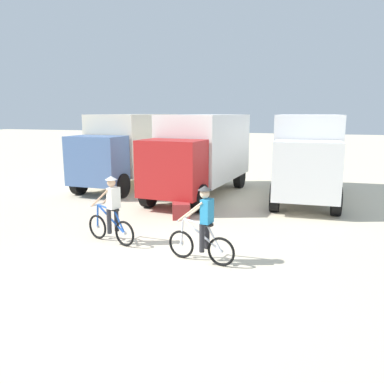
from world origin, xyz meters
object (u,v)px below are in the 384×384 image
Objects in this scene: box_truck_avon_van at (307,152)px; cyclist_orange_shirt at (111,212)px; box_truck_white_box at (201,151)px; supply_crate at (181,210)px; cyclist_cowboy_hat at (203,227)px; box_truck_cream_rv at (130,146)px.

box_truck_avon_van is 3.75× the size of cyclist_orange_shirt.
box_truck_white_box is at bearing -168.08° from box_truck_avon_van.
cyclist_cowboy_hat is at bearing -63.02° from supply_crate.
cyclist_orange_shirt is at bearing -106.92° from supply_crate.
box_truck_avon_van is at bearing 50.75° from supply_crate.
cyclist_cowboy_hat is (6.14, -8.53, -1.03)m from box_truck_cream_rv.
box_truck_white_box is 6.78m from cyclist_orange_shirt.
box_truck_white_box reaches higher than cyclist_orange_shirt.
box_truck_cream_rv is at bearing 131.02° from supply_crate.
box_truck_white_box is 4.09m from supply_crate.
supply_crate is at bearing -129.25° from box_truck_avon_van.
box_truck_avon_van is (4.19, 0.89, 0.00)m from box_truck_white_box.
box_truck_cream_rv is 8.71m from cyclist_orange_shirt.
cyclist_orange_shirt reaches higher than supply_crate.
cyclist_orange_shirt is (-0.47, -6.68, -1.03)m from box_truck_white_box.
box_truck_cream_rv is at bearing 177.37° from box_truck_avon_van.
box_truck_cream_rv and box_truck_avon_van have the same top height.
supply_crate is (0.42, -3.73, -1.61)m from box_truck_white_box.
box_truck_white_box is 1.01× the size of box_truck_avon_van.
box_truck_cream_rv is 4.11m from box_truck_white_box.
box_truck_avon_van reaches higher than cyclist_orange_shirt.
box_truck_cream_rv is 1.00× the size of box_truck_avon_van.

